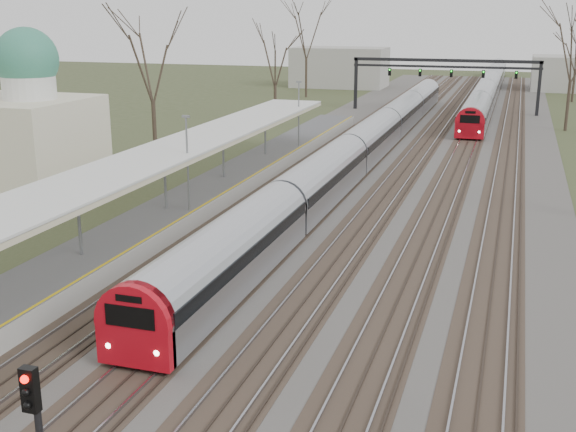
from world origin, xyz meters
TOP-DOWN VIEW (x-y plane):
  - track_bed at (0.26, 55.00)m, footprint 24.00×160.00m
  - platform at (-9.05, 37.50)m, footprint 3.50×69.00m
  - canopy at (-9.05, 32.99)m, footprint 4.10×50.00m
  - dome_building at (-21.71, 38.00)m, footprint 10.00×8.00m
  - signal_gantry at (0.29, 84.99)m, footprint 21.00×0.59m
  - tree_west_far at (-17.00, 48.00)m, footprint 5.50×5.50m
  - train_near at (-2.50, 56.10)m, footprint 2.62×75.21m
  - train_far at (4.50, 103.29)m, footprint 2.62×75.21m
  - signal_post at (-0.75, 11.76)m, footprint 0.35×0.45m

SIDE VIEW (x-z plane):
  - track_bed at x=0.26m, z-range -0.05..0.17m
  - platform at x=-9.05m, z-range 0.00..1.00m
  - train_near at x=-2.50m, z-range -0.05..3.00m
  - train_far at x=4.50m, z-range -0.05..3.00m
  - signal_post at x=-0.75m, z-range 0.67..4.77m
  - dome_building at x=-21.71m, z-range -1.43..8.87m
  - canopy at x=-9.05m, z-range 2.37..5.48m
  - signal_gantry at x=0.29m, z-range 1.87..7.95m
  - tree_west_far at x=-17.00m, z-range 2.35..13.68m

